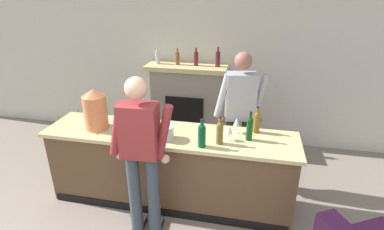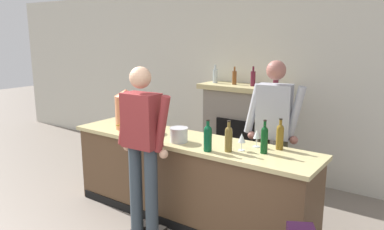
{
  "view_description": "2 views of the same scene",
  "coord_description": "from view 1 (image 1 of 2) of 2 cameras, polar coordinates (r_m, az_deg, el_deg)",
  "views": [
    {
      "loc": [
        0.73,
        -1.03,
        2.49
      ],
      "look_at": [
        0.02,
        2.32,
        1.02
      ],
      "focal_mm": 28.0,
      "sensor_mm": 36.0,
      "label": 1
    },
    {
      "loc": [
        2.17,
        -1.27,
        2.06
      ],
      "look_at": [
        -0.35,
        2.28,
        1.12
      ],
      "focal_mm": 35.0,
      "sensor_mm": 36.0,
      "label": 2
    }
  ],
  "objects": [
    {
      "name": "ice_bucket_steel",
      "position": [
        3.3,
        -5.13,
        -3.31
      ],
      "size": [
        0.2,
        0.2,
        0.16
      ],
      "color": "silver",
      "rests_on": "bar_counter"
    },
    {
      "name": "wine_bottle_rose_blush",
      "position": [
        3.17,
        5.31,
        -3.21
      ],
      "size": [
        0.07,
        0.07,
        0.31
      ],
      "color": "brown",
      "rests_on": "bar_counter"
    },
    {
      "name": "wine_bottle_cabernet_heavy",
      "position": [
        3.29,
        10.92,
        -2.4
      ],
      "size": [
        0.07,
        0.07,
        0.33
      ],
      "color": "#0A3915",
      "rests_on": "bar_counter"
    },
    {
      "name": "wine_bottle_chardonnay_pale",
      "position": [
        3.1,
        1.88,
        -3.72
      ],
      "size": [
        0.08,
        0.08,
        0.32
      ],
      "color": "#094325",
      "rests_on": "bar_counter"
    },
    {
      "name": "person_bartender",
      "position": [
        3.81,
        9.07,
        -0.05
      ],
      "size": [
        0.65,
        0.36,
        1.8
      ],
      "color": "#444631",
      "rests_on": "ground_plane"
    },
    {
      "name": "wine_glass_front_right",
      "position": [
        3.27,
        7.08,
        -2.81
      ],
      "size": [
        0.07,
        0.07,
        0.18
      ],
      "color": "silver",
      "rests_on": "bar_counter"
    },
    {
      "name": "wine_bottle_merlot_tall",
      "position": [
        3.48,
        12.23,
        -1.14
      ],
      "size": [
        0.07,
        0.07,
        0.31
      ],
      "color": "brown",
      "rests_on": "bar_counter"
    },
    {
      "name": "wine_glass_near_bucket",
      "position": [
        3.44,
        8.48,
        -1.44
      ],
      "size": [
        0.07,
        0.07,
        0.18
      ],
      "color": "silver",
      "rests_on": "bar_counter"
    },
    {
      "name": "fireplace_stone",
      "position": [
        5.0,
        -0.89,
        2.15
      ],
      "size": [
        1.28,
        0.52,
        1.65
      ],
      "color": "gray",
      "rests_on": "ground_plane"
    },
    {
      "name": "wall_back_panel",
      "position": [
        4.99,
        3.28,
        10.33
      ],
      "size": [
        12.0,
        0.07,
        2.75
      ],
      "color": "beige",
      "rests_on": "ground_plane"
    },
    {
      "name": "bar_counter",
      "position": [
        3.69,
        -4.18,
        -9.95
      ],
      "size": [
        2.93,
        0.68,
        0.94
      ],
      "color": "brown",
      "rests_on": "ground_plane"
    },
    {
      "name": "potted_plant_corner",
      "position": [
        5.43,
        -21.79,
        -2.87
      ],
      "size": [
        0.4,
        0.42,
        0.65
      ],
      "color": "#956548",
      "rests_on": "ground_plane"
    },
    {
      "name": "copper_dispenser",
      "position": [
        3.65,
        -17.97,
        1.09
      ],
      "size": [
        0.28,
        0.31,
        0.48
      ],
      "color": "#C87044",
      "rests_on": "bar_counter"
    },
    {
      "name": "person_customer",
      "position": [
        2.98,
        -9.64,
        -7.48
      ],
      "size": [
        0.66,
        0.32,
        1.77
      ],
      "color": "#344049",
      "rests_on": "ground_plane"
    }
  ]
}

